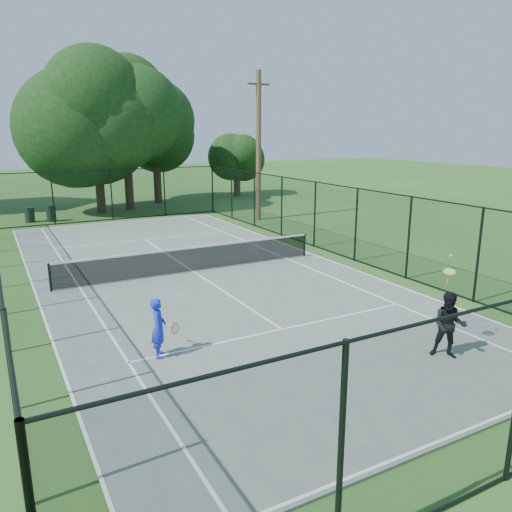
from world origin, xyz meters
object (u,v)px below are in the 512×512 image
player_blue (159,328)px  utility_pole (259,146)px  trash_bin_right (51,213)px  trash_bin_left (30,215)px  player_black (449,325)px  tennis_net (193,258)px

player_blue → utility_pole: bearing=54.3°
trash_bin_right → utility_pole: (11.02, -5.23, 3.83)m
trash_bin_left → player_black: (6.96, -24.19, 0.41)m
utility_pole → player_black: bearing=-105.6°
trash_bin_left → player_black: size_ratio=0.37×
player_blue → player_black: size_ratio=0.61×
tennis_net → player_black: bearing=-75.3°
tennis_net → trash_bin_left: size_ratio=11.67×
tennis_net → trash_bin_right: bearing=103.0°
trash_bin_right → player_black: (5.83, -23.87, 0.36)m
tennis_net → trash_bin_left: bearing=106.9°
trash_bin_left → player_blue: bearing=-87.1°
utility_pole → tennis_net: bearing=-130.6°
utility_pole → player_black: (-5.19, -18.64, -3.46)m
player_blue → trash_bin_right: bearing=89.8°
tennis_net → utility_pole: 12.44m
tennis_net → utility_pole: bearing=49.4°
trash_bin_left → trash_bin_right: (1.13, -0.32, 0.05)m
tennis_net → player_blue: bearing=-117.7°
trash_bin_right → tennis_net: bearing=-77.0°
tennis_net → player_black: player_black is taller
player_blue → tennis_net: bearing=62.3°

